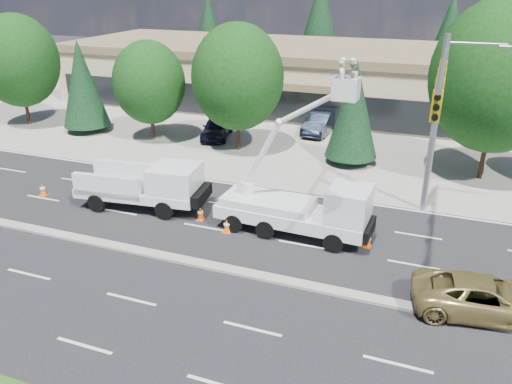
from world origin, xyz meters
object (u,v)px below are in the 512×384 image
at_px(utility_pickup, 148,190).
at_px(minivan, 484,297).
at_px(signal_mast, 438,107).
at_px(bucket_truck, 306,201).

height_order(utility_pickup, minivan, utility_pickup).
distance_m(signal_mast, minivan, 8.76).
xyz_separation_m(utility_pickup, minivan, (16.36, -3.66, -0.32)).
bearing_deg(signal_mast, bucket_truck, -150.86).
bearing_deg(minivan, signal_mast, 13.89).
bearing_deg(bucket_truck, minivan, -22.49).
distance_m(signal_mast, utility_pickup, 14.94).
height_order(utility_pickup, bucket_truck, bucket_truck).
relative_size(utility_pickup, bucket_truck, 0.80).
distance_m(bucket_truck, minivan, 8.58).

